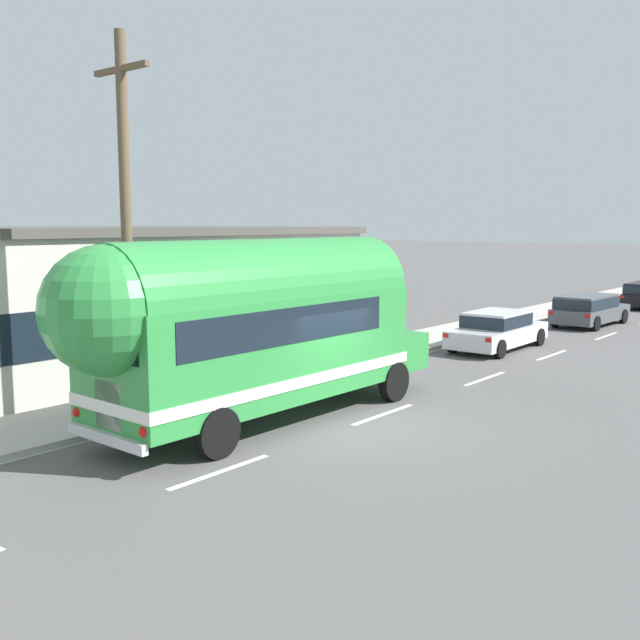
% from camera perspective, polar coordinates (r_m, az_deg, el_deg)
% --- Properties ---
extents(ground_plane, '(300.00, 300.00, 0.00)m').
position_cam_1_polar(ground_plane, '(16.42, 2.51, -8.22)').
color(ground_plane, '#565454').
extents(lane_markings, '(3.64, 80.00, 0.01)m').
position_cam_1_polar(lane_markings, '(28.38, 14.04, -1.72)').
color(lane_markings, silver).
rests_on(lane_markings, ground).
extents(sidewalk_slab, '(2.69, 90.00, 0.15)m').
position_cam_1_polar(sidewalk_slab, '(27.16, 7.03, -1.81)').
color(sidewalk_slab, '#ADA89E').
rests_on(sidewalk_slab, ground).
extents(utility_pole, '(1.80, 0.24, 8.50)m').
position_cam_1_polar(utility_pole, '(16.54, -14.87, 7.17)').
color(utility_pole, brown).
rests_on(utility_pole, ground).
extents(painted_bus, '(2.67, 10.49, 4.12)m').
position_cam_1_polar(painted_bus, '(16.04, -5.56, -0.21)').
color(painted_bus, '#2D8C3D').
rests_on(painted_bus, ground).
extents(car_lead, '(1.98, 4.77, 1.37)m').
position_cam_1_polar(car_lead, '(26.75, 13.65, -0.66)').
color(car_lead, silver).
rests_on(car_lead, ground).
extents(car_second, '(2.10, 4.72, 1.37)m').
position_cam_1_polar(car_second, '(34.06, 20.21, 0.89)').
color(car_second, '#474C51').
rests_on(car_second, ground).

